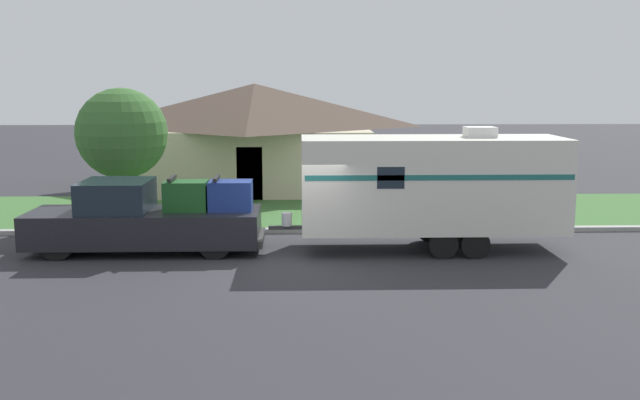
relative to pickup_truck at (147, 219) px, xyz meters
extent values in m
plane|color=#2D2D33|center=(4.07, -1.43, -0.90)|extent=(120.00, 120.00, 0.00)
cube|color=#999993|center=(4.07, 2.32, -0.83)|extent=(80.00, 0.30, 0.14)
cube|color=#3D6B33|center=(4.07, 5.97, -0.88)|extent=(80.00, 7.00, 0.03)
cube|color=beige|center=(2.22, 12.22, 0.42)|extent=(9.66, 7.77, 2.63)
pyramid|color=#4C3D33|center=(2.22, 12.22, 2.67)|extent=(10.43, 8.39, 1.87)
cube|color=#4C3828|center=(2.22, 8.36, 0.15)|extent=(1.00, 0.06, 2.10)
cylinder|color=black|center=(-2.15, -0.87, -0.47)|extent=(0.86, 0.28, 0.86)
cylinder|color=black|center=(-2.15, 0.87, -0.47)|extent=(0.86, 0.28, 0.86)
cylinder|color=black|center=(1.93, -0.87, -0.47)|extent=(0.86, 0.28, 0.86)
cylinder|color=black|center=(1.93, 0.87, -0.47)|extent=(0.86, 0.28, 0.86)
cube|color=black|center=(-1.41, 0.00, -0.21)|extent=(3.47, 2.09, 0.90)
cube|color=#19232D|center=(-0.78, 0.00, 0.65)|extent=(1.80, 1.92, 0.82)
cube|color=black|center=(1.68, 0.00, -0.21)|extent=(2.72, 2.09, 0.90)
cube|color=#333333|center=(3.10, 0.00, -0.54)|extent=(0.12, 1.88, 0.20)
cube|color=#194C1E|center=(1.09, 0.00, 0.64)|extent=(1.15, 0.88, 0.80)
cube|color=black|center=(0.72, 0.00, 1.12)|extent=(0.10, 0.97, 0.08)
cube|color=navy|center=(2.28, 0.00, 0.64)|extent=(1.15, 0.88, 0.80)
cube|color=black|center=(1.91, 0.00, 1.12)|extent=(0.10, 0.97, 0.08)
cylinder|color=black|center=(7.89, -1.03, -0.52)|extent=(0.76, 0.22, 0.76)
cylinder|color=black|center=(7.89, 1.03, -0.52)|extent=(0.76, 0.22, 0.76)
cylinder|color=black|center=(8.73, -1.03, -0.52)|extent=(0.76, 0.22, 0.76)
cylinder|color=black|center=(8.73, 1.03, -0.52)|extent=(0.76, 0.22, 0.76)
cube|color=silver|center=(7.75, 0.00, 0.95)|extent=(7.07, 2.34, 2.50)
cube|color=#1E6660|center=(7.75, -1.17, 1.26)|extent=(6.93, 0.01, 0.14)
cube|color=#383838|center=(3.75, 0.00, -0.25)|extent=(0.92, 0.12, 0.10)
cylinder|color=silver|center=(3.80, 0.00, -0.02)|extent=(0.28, 0.28, 0.36)
cube|color=silver|center=(9.02, 0.00, 2.34)|extent=(0.80, 0.68, 0.28)
cube|color=#19232D|center=(6.47, -1.17, 1.26)|extent=(0.70, 0.01, 0.56)
cylinder|color=brown|center=(-2.34, 3.05, -0.32)|extent=(0.09, 0.09, 1.16)
cube|color=black|center=(-2.34, 3.05, 0.37)|extent=(0.48, 0.20, 0.22)
cylinder|color=brown|center=(-1.58, 4.15, 0.02)|extent=(0.24, 0.24, 1.83)
sphere|color=#38662D|center=(-1.58, 4.15, 2.03)|extent=(2.93, 2.93, 2.93)
camera|label=1|loc=(4.13, -19.07, 3.67)|focal=40.00mm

